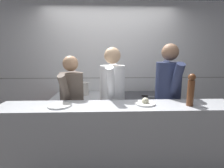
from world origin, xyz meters
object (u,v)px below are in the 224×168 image
at_px(pepper_mill, 191,89).
at_px(chef_sous, 112,101).
at_px(chef_head_cook, 72,106).
at_px(chef_line, 167,99).
at_px(plated_dish_main, 59,106).
at_px(stock_pot, 82,88).
at_px(plated_dish_appetiser, 145,103).
at_px(chefs_knife, 150,96).
at_px(oven_range, 83,119).

distance_m(pepper_mill, chef_sous, 1.05).
distance_m(chef_head_cook, chef_line, 1.37).
xyz_separation_m(plated_dish_main, chef_line, (1.42, 0.50, -0.07)).
distance_m(stock_pot, plated_dish_appetiser, 1.45).
bearing_deg(stock_pot, pepper_mill, -41.66).
bearing_deg(chefs_knife, plated_dish_appetiser, -108.17).
relative_size(plated_dish_main, chef_line, 0.14).
relative_size(chef_head_cook, chef_line, 0.91).
bearing_deg(oven_range, plated_dish_main, -95.20).
distance_m(stock_pot, chef_head_cook, 0.70).
bearing_deg(chef_sous, plated_dish_main, -132.02).
xyz_separation_m(chefs_knife, plated_dish_appetiser, (-0.32, -0.99, 0.18)).
bearing_deg(chef_line, chef_head_cook, 176.59).
distance_m(plated_dish_appetiser, chef_head_cook, 1.06).
height_order(oven_range, chef_head_cook, chef_head_cook).
distance_m(plated_dish_main, pepper_mill, 1.49).
height_order(plated_dish_main, chef_head_cook, chef_head_cook).
relative_size(plated_dish_appetiser, chef_head_cook, 0.15).
distance_m(pepper_mill, chef_line, 0.60).
bearing_deg(plated_dish_main, stock_pot, 85.12).
relative_size(oven_range, chefs_knife, 2.65).
xyz_separation_m(oven_range, chefs_knife, (1.20, -0.11, 0.44)).
xyz_separation_m(oven_range, chef_sous, (0.52, -0.63, 0.51)).
xyz_separation_m(stock_pot, plated_dish_main, (-0.10, -1.20, 0.05)).
relative_size(oven_range, plated_dish_main, 3.89).
distance_m(chefs_knife, chef_sous, 0.86).
distance_m(plated_dish_appetiser, pepper_mill, 0.53).
bearing_deg(pepper_mill, plated_dish_main, 178.88).
bearing_deg(plated_dish_appetiser, chef_line, 46.95).
xyz_separation_m(chefs_knife, chef_sous, (-0.69, -0.52, 0.07)).
bearing_deg(chef_sous, stock_pot, 135.53).
relative_size(oven_range, chef_head_cook, 0.62).
height_order(oven_range, stock_pot, stock_pot).
bearing_deg(plated_dish_main, chefs_knife, 38.14).
xyz_separation_m(plated_dish_appetiser, chef_line, (0.43, 0.46, -0.09)).
bearing_deg(plated_dish_main, chef_head_cook, 84.73).
xyz_separation_m(chefs_knife, plated_dish_main, (-1.31, -1.03, 0.17)).
distance_m(plated_dish_main, chef_line, 1.51).
xyz_separation_m(oven_range, pepper_mill, (1.38, -1.17, 0.80)).
height_order(chef_head_cook, chef_line, chef_line).
bearing_deg(plated_dish_main, pepper_mill, -1.12).
bearing_deg(chef_head_cook, chef_line, 12.24).
relative_size(stock_pot, pepper_mill, 0.66).
height_order(oven_range, plated_dish_appetiser, plated_dish_appetiser).
bearing_deg(stock_pot, chef_head_cook, -94.60).
bearing_deg(oven_range, chef_line, -25.71).
distance_m(stock_pot, chef_line, 1.49).
xyz_separation_m(chefs_knife, chef_head_cook, (-1.26, -0.52, 0.00)).
xyz_separation_m(chef_head_cook, chef_sous, (0.57, 0.01, 0.06)).
bearing_deg(chefs_knife, chef_line, -78.18).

